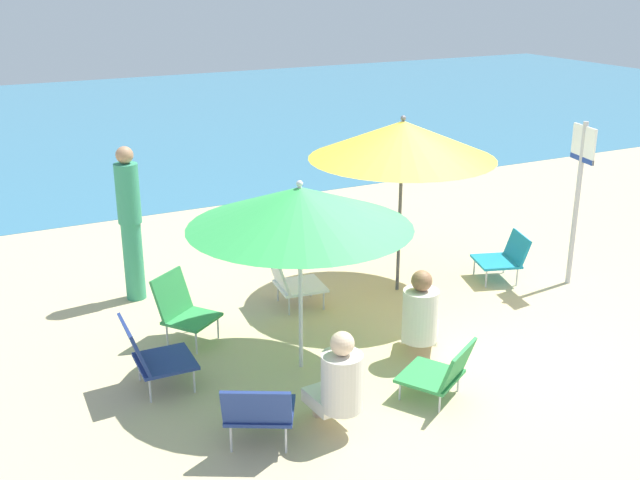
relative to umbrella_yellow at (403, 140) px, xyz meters
name	(u,v)px	position (x,y,z in m)	size (l,w,h in m)	color
ground_plane	(432,331)	(-0.27, -1.11, -1.81)	(40.00, 40.00, 0.00)	#CCB789
sea_water	(127,121)	(-0.27, 12.21, -1.81)	(40.00, 16.00, 0.01)	teal
umbrella_yellow	(403,140)	(0.00, 0.00, 0.00)	(2.11, 2.11, 2.08)	#4C4C51
umbrella_green	(300,207)	(-1.83, -1.17, -0.21)	(2.06, 2.06, 1.85)	silver
beach_chair_a	(441,372)	(-0.99, -2.27, -1.54)	(0.73, 0.75, 0.56)	#33934C
beach_chair_b	(291,280)	(-1.34, 0.12, -1.49)	(0.65, 0.57, 0.64)	white
beach_chair_c	(151,354)	(-3.21, -0.95, -1.45)	(0.61, 0.55, 0.70)	navy
beach_chair_d	(182,307)	(-2.67, -0.13, -1.44)	(0.71, 0.72, 0.71)	#33934C
beach_chair_e	(505,256)	(1.33, -0.33, -1.50)	(0.70, 0.67, 0.57)	teal
beach_chair_f	(259,410)	(-2.70, -2.20, -1.47)	(0.74, 0.74, 0.61)	navy
person_a	(420,316)	(-0.71, -1.52, -1.37)	(0.53, 0.56, 0.93)	silver
person_b	(339,382)	(-2.03, -2.30, -1.35)	(0.37, 0.57, 0.93)	silver
person_c	(130,222)	(-2.83, 1.16, -0.89)	(0.26, 0.26, 1.79)	#389970
warning_sign	(579,181)	(1.96, -0.77, -0.52)	(0.13, 0.44, 1.98)	#ADADB2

